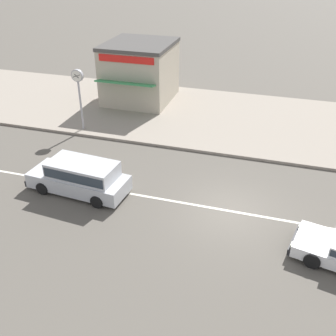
# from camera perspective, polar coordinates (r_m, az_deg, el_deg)

# --- Properties ---
(ground_plane) EXTENTS (160.00, 160.00, 0.00)m
(ground_plane) POSITION_cam_1_polar(r_m,az_deg,el_deg) (17.45, 9.10, -6.21)
(ground_plane) COLOR #544F47
(lane_centre_stripe) EXTENTS (50.40, 0.14, 0.01)m
(lane_centre_stripe) POSITION_cam_1_polar(r_m,az_deg,el_deg) (17.44, 9.10, -6.20)
(lane_centre_stripe) COLOR silver
(lane_centre_stripe) RESTS_ON ground
(kerb_strip) EXTENTS (68.00, 10.00, 0.15)m
(kerb_strip) POSITION_cam_1_polar(r_m,az_deg,el_deg) (26.04, 12.52, 6.56)
(kerb_strip) COLOR gray
(kerb_strip) RESTS_ON ground
(minivan_silver_4) EXTENTS (4.90, 2.18, 1.56)m
(minivan_silver_4) POSITION_cam_1_polar(r_m,az_deg,el_deg) (18.50, -12.61, -1.12)
(minivan_silver_4) COLOR #B7BABF
(minivan_silver_4) RESTS_ON ground
(street_clock) EXTENTS (0.71, 0.22, 3.69)m
(street_clock) POSITION_cam_1_polar(r_m,az_deg,el_deg) (23.85, -12.87, 11.72)
(street_clock) COLOR #9E9EA3
(street_clock) RESTS_ON kerb_strip
(shopfront_far_kios) EXTENTS (4.49, 5.64, 4.04)m
(shopfront_far_kios) POSITION_cam_1_polar(r_m,az_deg,el_deg) (28.49, -4.09, 13.78)
(shopfront_far_kios) COLOR #B2A893
(shopfront_far_kios) RESTS_ON kerb_strip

